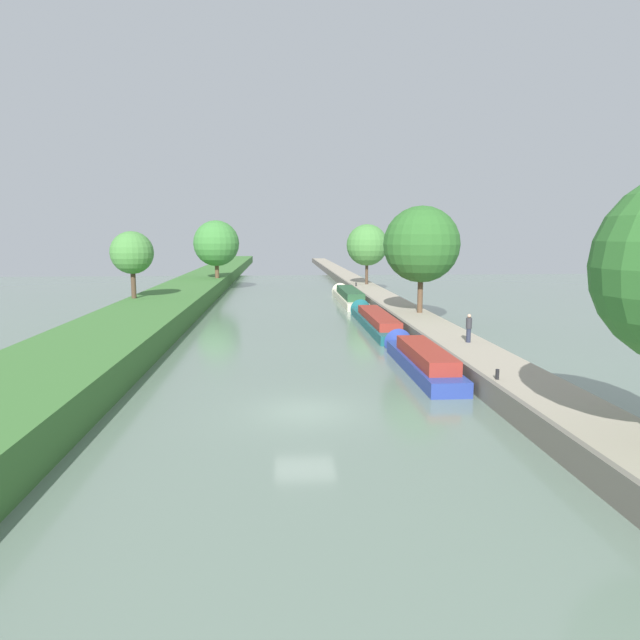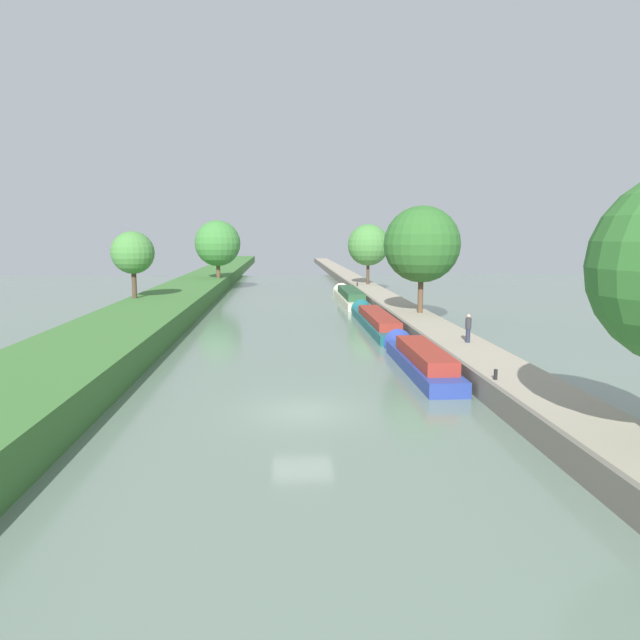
% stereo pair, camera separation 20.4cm
% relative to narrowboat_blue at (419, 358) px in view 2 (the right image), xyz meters
% --- Properties ---
extents(ground_plane, '(160.00, 160.00, 0.00)m').
position_rel_narrowboat_blue_xyz_m(ground_plane, '(-6.58, -7.11, -0.58)').
color(ground_plane, slate).
extents(left_grassy_bank, '(6.45, 260.00, 1.68)m').
position_rel_narrowboat_blue_xyz_m(left_grassy_bank, '(-17.88, -7.11, 0.26)').
color(left_grassy_bank, '#3D7033').
rests_on(left_grassy_bank, ground_plane).
extents(right_towpath, '(3.17, 260.00, 1.02)m').
position_rel_narrowboat_blue_xyz_m(right_towpath, '(3.07, -7.11, -0.07)').
color(right_towpath, '#9E937F').
rests_on(right_towpath, ground_plane).
extents(stone_quay, '(0.25, 260.00, 1.07)m').
position_rel_narrowboat_blue_xyz_m(stone_quay, '(1.36, -7.11, -0.05)').
color(stone_quay, '#6B665B').
rests_on(stone_quay, ground_plane).
extents(narrowboat_blue, '(1.91, 11.47, 1.96)m').
position_rel_narrowboat_blue_xyz_m(narrowboat_blue, '(0.00, 0.00, 0.00)').
color(narrowboat_blue, '#283D93').
rests_on(narrowboat_blue, ground_plane).
extents(narrowboat_teal, '(1.99, 16.12, 1.89)m').
position_rel_narrowboat_blue_xyz_m(narrowboat_teal, '(-0.03, 14.53, -0.06)').
color(narrowboat_teal, '#195B60').
rests_on(narrowboat_teal, ground_plane).
extents(narrowboat_cream, '(2.12, 16.34, 2.15)m').
position_rel_narrowboat_blue_xyz_m(narrowboat_cream, '(-0.12, 31.32, 0.04)').
color(narrowboat_cream, beige).
rests_on(narrowboat_cream, ground_plane).
extents(tree_rightbank_midnear, '(6.05, 6.05, 8.48)m').
position_rel_narrowboat_blue_xyz_m(tree_rightbank_midnear, '(3.69, 14.86, 5.88)').
color(tree_rightbank_midnear, brown).
rests_on(tree_rightbank_midnear, right_towpath).
extents(tree_rightbank_midfar, '(5.20, 5.20, 7.55)m').
position_rel_narrowboat_blue_xyz_m(tree_rightbank_midfar, '(3.50, 41.58, 5.37)').
color(tree_rightbank_midfar, '#4C3828').
rests_on(tree_rightbank_midfar, right_towpath).
extents(tree_leftbank_downstream, '(3.72, 3.72, 5.86)m').
position_rel_narrowboat_blue_xyz_m(tree_leftbank_downstream, '(-20.38, 21.10, 5.08)').
color(tree_leftbank_downstream, '#4C3828').
rests_on(tree_leftbank_downstream, left_grassy_bank).
extents(tree_leftbank_upstream, '(5.86, 5.86, 7.41)m').
position_rel_narrowboat_blue_xyz_m(tree_leftbank_upstream, '(-15.63, 44.58, 5.56)').
color(tree_leftbank_upstream, brown).
rests_on(tree_leftbank_upstream, left_grassy_bank).
extents(person_walking, '(0.34, 0.34, 1.66)m').
position_rel_narrowboat_blue_xyz_m(person_walking, '(3.37, 2.08, 1.31)').
color(person_walking, '#282D42').
rests_on(person_walking, right_towpath).
extents(mooring_bollard_near, '(0.16, 0.16, 0.45)m').
position_rel_narrowboat_blue_xyz_m(mooring_bollard_near, '(1.79, -6.36, 0.66)').
color(mooring_bollard_near, black).
rests_on(mooring_bollard_near, right_towpath).
extents(mooring_bollard_far, '(0.16, 0.16, 0.45)m').
position_rel_narrowboat_blue_xyz_m(mooring_bollard_far, '(1.79, 38.90, 0.66)').
color(mooring_bollard_far, black).
rests_on(mooring_bollard_far, right_towpath).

